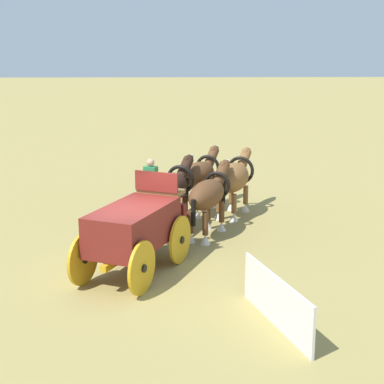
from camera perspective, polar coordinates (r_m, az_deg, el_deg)
The scene contains 7 objects.
ground_plane at distance 15.85m, azimuth -5.54°, elevation -7.76°, with size 220.00×220.00×0.00m, color #9E8C4C.
show_wagon at distance 15.57m, azimuth -5.42°, elevation -3.36°, with size 5.74×3.21×2.76m.
draft_horse_rear_near at distance 18.97m, azimuth -2.10°, elevation 0.26°, with size 3.03×1.79×2.25m.
draft_horse_rear_off at distance 18.52m, azimuth 1.59°, elevation -0.30°, with size 3.02×1.76×2.16m.
draft_horse_lead_near at distance 21.33m, azimuth 0.76°, elevation 1.60°, with size 3.02×1.77×2.18m.
draft_horse_lead_off at distance 20.89m, azimuth 4.07°, elevation 1.36°, with size 2.87×1.74×2.20m.
sponsor_banner at distance 12.90m, azimuth 8.10°, elevation -10.34°, with size 3.20×0.06×1.10m, color silver.
Camera 1 is at (-14.73, -1.03, 5.76)m, focal length 55.45 mm.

